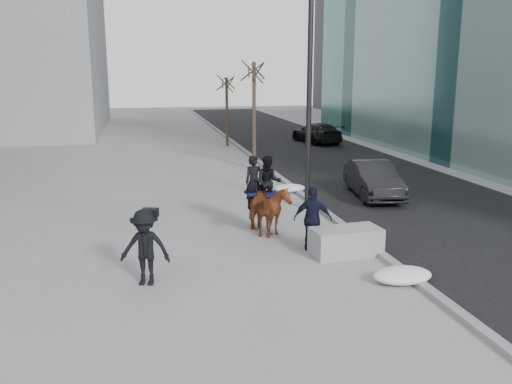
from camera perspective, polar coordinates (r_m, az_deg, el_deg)
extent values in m
plane|color=gray|center=(14.24, 1.01, -6.94)|extent=(120.00, 120.00, 0.00)
cube|color=black|center=(25.60, 11.30, 1.68)|extent=(8.00, 90.00, 0.01)
cube|color=gray|center=(24.30, 2.60, 1.47)|extent=(0.25, 90.00, 0.12)
cube|color=#99999C|center=(14.55, 9.43, -5.17)|extent=(1.89, 1.06, 0.73)
imported|color=black|center=(21.33, 12.25, 1.31)|extent=(2.01, 4.30, 1.36)
imported|color=black|center=(36.84, 6.40, 6.21)|extent=(2.59, 4.90, 1.36)
imported|color=#502F10|center=(16.11, -0.08, -1.76)|extent=(1.06, 1.90, 1.52)
imported|color=black|center=(16.08, -0.19, 1.04)|extent=(0.63, 0.46, 1.59)
cube|color=#101B3D|center=(16.15, -0.19, -0.12)|extent=(0.55, 0.62, 0.06)
imported|color=#471A0E|center=(16.10, 1.44, -1.78)|extent=(1.47, 1.59, 1.52)
imported|color=black|center=(16.07, 1.33, 1.01)|extent=(0.87, 0.74, 1.59)
cube|color=#100E34|center=(16.14, 1.32, -0.15)|extent=(0.58, 0.64, 0.06)
imported|color=black|center=(14.66, 6.00, -2.83)|extent=(1.11, 0.74, 1.75)
cylinder|color=#C95C0B|center=(15.08, 5.20, -1.30)|extent=(0.04, 0.18, 0.07)
imported|color=black|center=(12.52, -11.60, -5.76)|extent=(1.27, 0.94, 1.75)
cube|color=black|center=(12.55, -11.08, -2.15)|extent=(0.41, 0.31, 0.20)
cylinder|color=black|center=(18.68, 5.66, 11.76)|extent=(0.18, 0.18, 9.00)
ellipsoid|color=white|center=(21.76, 3.55, 0.41)|extent=(1.28, 0.81, 0.32)
ellipsoid|color=white|center=(13.04, 15.14, -8.46)|extent=(1.40, 0.89, 0.36)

